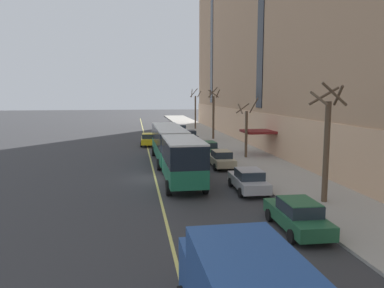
% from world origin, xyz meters
% --- Properties ---
extents(ground_plane, '(260.00, 260.00, 0.00)m').
position_xyz_m(ground_plane, '(0.00, 0.00, 0.00)').
color(ground_plane, '#38383A').
extents(sidewalk, '(5.76, 160.00, 0.15)m').
position_xyz_m(sidewalk, '(9.66, 3.00, 0.07)').
color(sidewalk, '#ADA89E').
rests_on(sidewalk, ground).
extents(city_bus, '(2.93, 19.03, 3.45)m').
position_xyz_m(city_bus, '(1.27, 3.15, 2.01)').
color(city_bus, '#1E704C').
rests_on(city_bus, ground).
extents(parked_car_champagne_0, '(1.92, 4.64, 1.56)m').
position_xyz_m(parked_car_champagne_0, '(5.64, 3.60, 0.78)').
color(parked_car_champagne_0, '#BCAD89').
rests_on(parked_car_champagne_0, ground).
extents(parked_car_white_2, '(2.01, 4.55, 1.56)m').
position_xyz_m(parked_car_white_2, '(5.47, 32.38, 0.78)').
color(parked_car_white_2, silver).
rests_on(parked_car_white_2, ground).
extents(parked_car_green_3, '(2.03, 4.80, 1.56)m').
position_xyz_m(parked_car_green_3, '(5.65, 9.88, 0.78)').
color(parked_car_green_3, '#23603D').
rests_on(parked_car_green_3, ground).
extents(parked_car_green_4, '(1.99, 4.82, 1.56)m').
position_xyz_m(parked_car_green_4, '(5.66, -12.25, 0.78)').
color(parked_car_green_4, '#23603D').
rests_on(parked_car_green_4, ground).
extents(parked_car_silver_5, '(2.09, 4.68, 1.56)m').
position_xyz_m(parked_car_silver_5, '(5.55, -4.84, 0.78)').
color(parked_car_silver_5, '#B7B7BC').
rests_on(parked_car_silver_5, ground).
extents(parked_car_black_6, '(2.01, 4.72, 1.56)m').
position_xyz_m(parked_car_black_6, '(5.50, 22.26, 0.78)').
color(parked_car_black_6, black).
rests_on(parked_car_black_6, ground).
extents(taxi_cab, '(2.11, 4.84, 1.56)m').
position_xyz_m(taxi_cab, '(-0.23, 19.08, 0.78)').
color(taxi_cab, yellow).
rests_on(taxi_cab, ground).
extents(street_tree_near_corner, '(1.98, 1.98, 7.05)m').
position_xyz_m(street_tree_near_corner, '(9.16, -8.27, 3.76)').
color(street_tree_near_corner, brown).
rests_on(street_tree_near_corner, sidewalk).
extents(street_tree_mid_block, '(1.97, 1.71, 6.02)m').
position_xyz_m(street_tree_mid_block, '(9.18, 7.74, 3.01)').
color(street_tree_mid_block, brown).
rests_on(street_tree_mid_block, sidewalk).
extents(street_tree_far_uptown, '(1.72, 1.72, 7.37)m').
position_xyz_m(street_tree_far_uptown, '(9.18, 23.65, 3.83)').
color(street_tree_far_uptown, brown).
rests_on(street_tree_far_uptown, sidewalk).
extents(street_tree_far_downtown, '(1.91, 1.60, 7.43)m').
position_xyz_m(street_tree_far_downtown, '(9.16, 39.65, 3.74)').
color(street_tree_far_downtown, brown).
rests_on(street_tree_far_downtown, sidewalk).
extents(lane_centerline, '(0.16, 140.00, 0.01)m').
position_xyz_m(lane_centerline, '(-0.43, 3.00, 0.00)').
color(lane_centerline, '#E0D66B').
rests_on(lane_centerline, ground).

